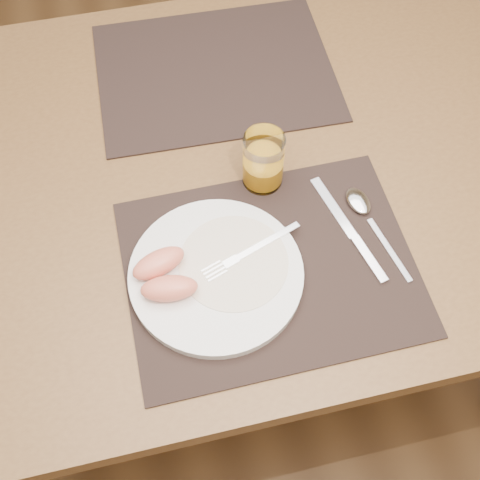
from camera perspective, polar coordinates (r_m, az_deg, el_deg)
name	(u,v)px	position (r m, az deg, el deg)	size (l,w,h in m)	color
ground	(236,326)	(1.72, -0.39, -8.20)	(5.00, 5.00, 0.00)	brown
table	(234,189)	(1.13, -0.58, 4.87)	(1.40, 0.90, 0.75)	brown
placemat_near	(270,267)	(0.95, 2.86, -2.59)	(0.45, 0.35, 0.00)	black
placemat_far	(215,72)	(1.21, -2.36, 15.65)	(0.45, 0.35, 0.00)	black
plate	(216,274)	(0.93, -2.28, -3.26)	(0.27, 0.27, 0.02)	white
plate_dressing	(234,262)	(0.93, -0.61, -2.11)	(0.17, 0.17, 0.00)	white
fork	(244,255)	(0.93, 0.38, -1.39)	(0.17, 0.07, 0.00)	silver
knife	(354,237)	(0.98, 10.74, 0.28)	(0.06, 0.22, 0.01)	silver
spoon	(363,208)	(1.01, 11.56, 3.00)	(0.06, 0.19, 0.01)	silver
juice_glass	(263,163)	(1.00, 2.21, 7.33)	(0.07, 0.07, 0.10)	white
grapefruit_wedges	(164,276)	(0.91, -7.24, -3.36)	(0.10, 0.10, 0.03)	#E47A5D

